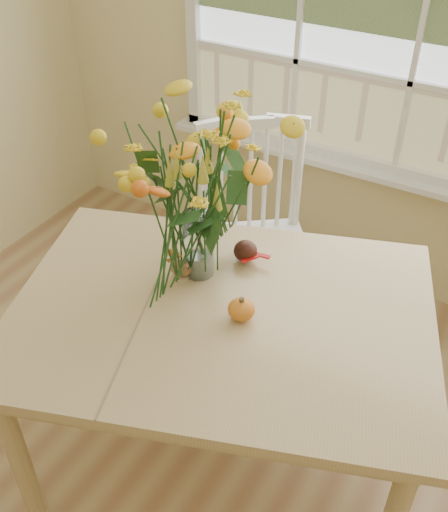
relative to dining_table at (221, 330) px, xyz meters
The scene contains 7 objects.
wall_back 1.53m from the dining_table, 82.10° to the left, with size 4.00×0.02×2.70m, color beige.
dining_table is the anchor object (origin of this frame).
windsor_chair 0.76m from the dining_table, 109.51° to the left, with size 0.67×0.67×1.05m.
flower_vase 0.52m from the dining_table, 141.49° to the left, with size 0.52×0.52×0.62m.
pumpkin 0.15m from the dining_table, ahead, with size 0.09×0.09×0.07m, color orange.
turkey_figurine 0.26m from the dining_table, 159.51° to the left, with size 0.09×0.07×0.10m.
dark_gourd 0.32m from the dining_table, 102.27° to the left, with size 0.13×0.10×0.08m.
Camera 1 is at (0.57, -0.40, 2.16)m, focal length 42.00 mm.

